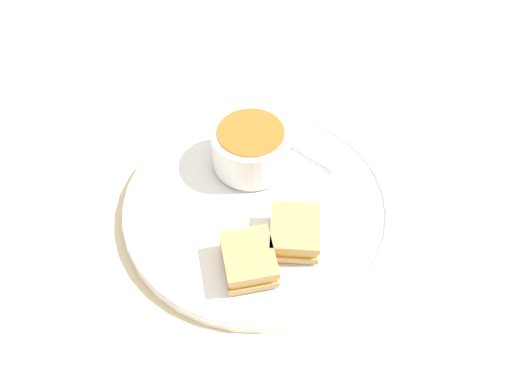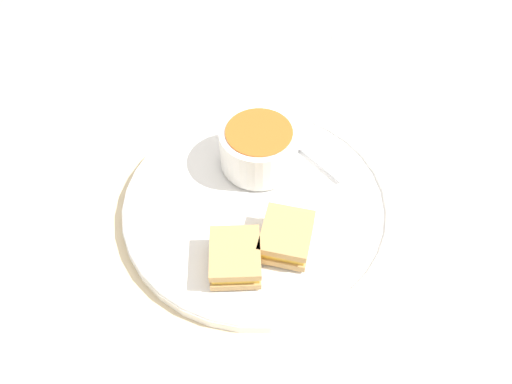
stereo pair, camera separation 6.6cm
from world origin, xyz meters
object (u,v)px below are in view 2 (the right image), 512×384
sandwich_half_near (235,257)px  sandwich_half_far (286,237)px  spoon (300,146)px  soup_bowl (259,147)px

sandwich_half_near → sandwich_half_far: (-0.01, 0.07, 0.00)m
spoon → sandwich_half_far: size_ratio=1.18×
spoon → sandwich_half_near: bearing=116.3°
soup_bowl → sandwich_half_far: bearing=-3.0°
spoon → sandwich_half_near: sandwich_half_near is taller
spoon → sandwich_half_near: (0.16, -0.14, 0.01)m
spoon → sandwich_half_far: (0.15, -0.07, 0.01)m
sandwich_half_far → sandwich_half_near: bearing=-81.1°
spoon → sandwich_half_near: 0.22m
soup_bowl → spoon: 0.07m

